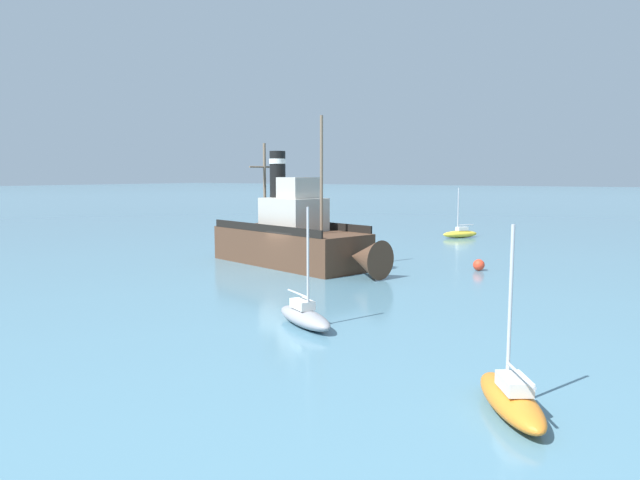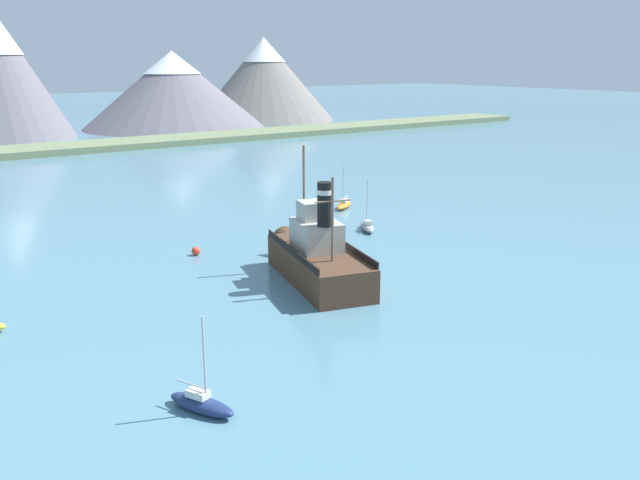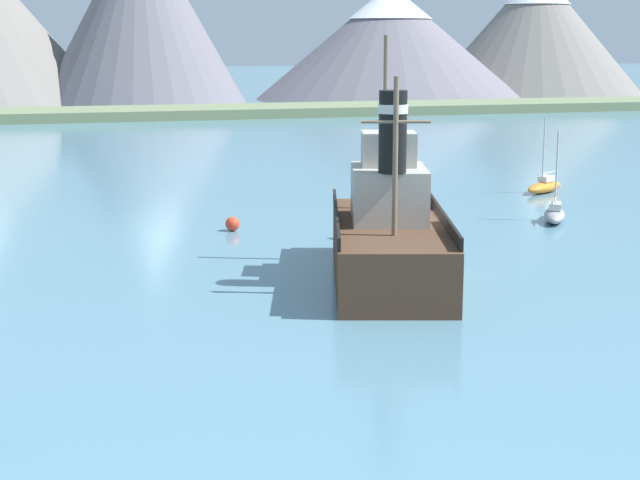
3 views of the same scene
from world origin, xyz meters
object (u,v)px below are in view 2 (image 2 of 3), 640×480
sailboat_grey (367,226)px  mooring_buoy (196,251)px  sailboat_orange (344,205)px  old_tugboat (316,256)px  sailboat_navy (201,403)px

sailboat_grey → mooring_buoy: bearing=173.4°
sailboat_orange → old_tugboat: bearing=-132.6°
old_tugboat → sailboat_grey: size_ratio=3.02×
sailboat_navy → sailboat_orange: bearing=43.6°
old_tugboat → sailboat_navy: old_tugboat is taller
sailboat_grey → sailboat_orange: bearing=65.0°
sailboat_grey → sailboat_orange: same height
old_tugboat → sailboat_orange: old_tugboat is taller
sailboat_navy → sailboat_orange: size_ratio=1.00×
old_tugboat → sailboat_grey: 15.91m
old_tugboat → sailboat_grey: old_tugboat is taller
sailboat_navy → old_tugboat: bearing=39.1°
sailboat_navy → sailboat_grey: bearing=37.8°
sailboat_grey → old_tugboat: bearing=-144.0°
old_tugboat → sailboat_orange: 25.36m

